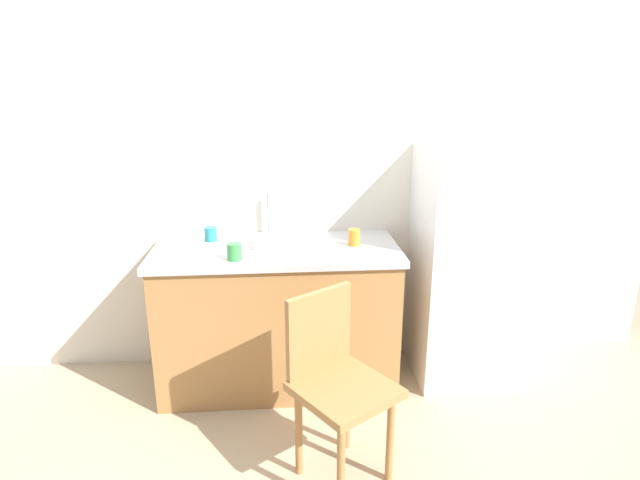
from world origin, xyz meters
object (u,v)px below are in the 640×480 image
cup_orange (354,237)px  dish_tray (279,241)px  cup_teal (211,234)px  refrigerator (467,266)px  chair (336,379)px  cup_green (235,252)px

cup_orange → dish_tray: bearing=175.4°
cup_teal → cup_orange: (0.84, -0.16, 0.01)m
cup_teal → cup_orange: bearing=-10.6°
refrigerator → dish_tray: refrigerator is taller
refrigerator → cup_teal: size_ratio=17.28×
chair → dish_tray: 0.95m
dish_tray → refrigerator: bearing=-0.4°
cup_green → refrigerator: bearing=9.3°
refrigerator → dish_tray: 1.15m
dish_tray → cup_green: cup_green is taller
chair → cup_teal: 1.23m
refrigerator → chair: refrigerator is taller
chair → refrigerator: bearing=8.5°
cup_teal → cup_orange: 0.86m
dish_tray → cup_green: 0.33m
refrigerator → dish_tray: (-1.14, 0.01, 0.19)m
dish_tray → cup_teal: 0.42m
cup_orange → refrigerator: bearing=2.3°
cup_orange → cup_green: bearing=-163.7°
dish_tray → chair: bearing=-73.5°
cup_green → cup_orange: (0.67, 0.20, 0.00)m
chair → cup_teal: bearing=90.2°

